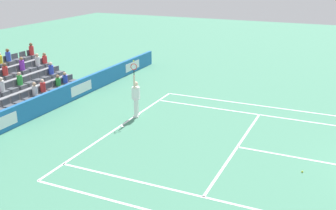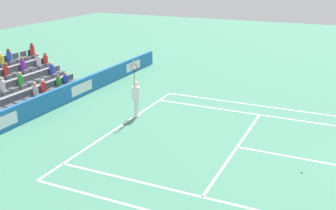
{
  "view_description": "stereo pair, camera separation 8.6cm",
  "coord_description": "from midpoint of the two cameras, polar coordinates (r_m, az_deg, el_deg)",
  "views": [
    {
      "loc": [
        14.69,
        -2.85,
        6.92
      ],
      "look_at": [
        -0.69,
        -9.8,
        1.1
      ],
      "focal_mm": 42.98,
      "sensor_mm": 36.0,
      "label": 1
    },
    {
      "loc": [
        14.65,
        -2.77,
        6.92
      ],
      "look_at": [
        -0.69,
        -9.8,
        1.1
      ],
      "focal_mm": 42.98,
      "sensor_mm": 36.0,
      "label": 2
    }
  ],
  "objects": [
    {
      "name": "line_doubles_sideline_right",
      "position": [
        21.54,
        14.65,
        -0.34
      ],
      "size": [
        0.1,
        11.89,
        0.01
      ],
      "primitive_type": "cube",
      "color": "white",
      "rests_on": "ground"
    },
    {
      "name": "line_singles_sideline_left",
      "position": [
        13.0,
        6.77,
        -13.26
      ],
      "size": [
        0.1,
        11.89,
        0.01
      ],
      "primitive_type": "cube",
      "color": "white",
      "rests_on": "ground"
    },
    {
      "name": "line_centre_mark",
      "position": [
        18.54,
        -6.63,
        -3.01
      ],
      "size": [
        0.1,
        0.2,
        0.01
      ],
      "primitive_type": "cube",
      "color": "white",
      "rests_on": "ground"
    },
    {
      "name": "sponsor_barrier",
      "position": [
        20.9,
        -17.21,
        0.23
      ],
      "size": [
        23.4,
        0.22,
        0.98
      ],
      "color": "#1E66AD",
      "rests_on": "ground"
    },
    {
      "name": "line_singles_sideline_right",
      "position": [
        20.26,
        13.95,
        -1.52
      ],
      "size": [
        0.1,
        11.89,
        0.01
      ],
      "primitive_type": "cube",
      "color": "white",
      "rests_on": "ground"
    },
    {
      "name": "stadium_stand",
      "position": [
        22.84,
        -22.83,
        1.7
      ],
      "size": [
        8.06,
        3.8,
        2.61
      ],
      "color": "gray",
      "rests_on": "ground"
    },
    {
      "name": "loose_tennis_ball",
      "position": [
        15.21,
        18.35,
        -8.95
      ],
      "size": [
        0.07,
        0.07,
        0.07
      ],
      "primitive_type": "sphere",
      "color": "#D1E533",
      "rests_on": "ground"
    },
    {
      "name": "line_centre_service",
      "position": [
        16.22,
        20.72,
        -7.54
      ],
      "size": [
        0.1,
        6.4,
        0.01
      ],
      "primitive_type": "cube",
      "color": "white",
      "rests_on": "ground"
    },
    {
      "name": "line_baseline",
      "position": [
        18.59,
        -6.9,
        -2.96
      ],
      "size": [
        10.97,
        0.1,
        0.01
      ],
      "primitive_type": "cube",
      "color": "white",
      "rests_on": "ground"
    },
    {
      "name": "tennis_player",
      "position": [
        19.32,
        -4.69,
        1.1
      ],
      "size": [
        0.53,
        0.4,
        2.85
      ],
      "color": "white",
      "rests_on": "ground"
    },
    {
      "name": "line_service",
      "position": [
        16.61,
        9.66,
        -5.87
      ],
      "size": [
        8.23,
        0.1,
        0.01
      ],
      "primitive_type": "cube",
      "color": "white",
      "rests_on": "ground"
    }
  ]
}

